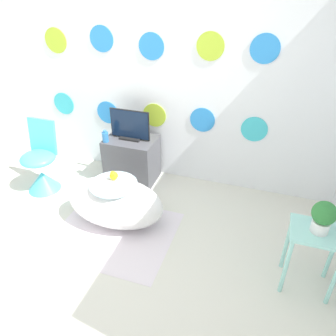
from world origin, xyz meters
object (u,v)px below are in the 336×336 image
(tv, at_px, (130,126))
(vase, at_px, (105,137))
(bathtub, at_px, (115,202))
(chair, at_px, (41,169))
(potted_plant_left, at_px, (323,216))

(tv, relative_size, vase, 3.39)
(tv, bearing_deg, vase, -147.08)
(bathtub, relative_size, chair, 1.22)
(bathtub, bearing_deg, tv, 101.76)
(potted_plant_left, bearing_deg, tv, 152.96)
(vase, height_order, potted_plant_left, potted_plant_left)
(tv, height_order, potted_plant_left, tv)
(tv, height_order, vase, tv)
(bathtub, xyz_separation_m, potted_plant_left, (1.76, -0.22, 0.47))
(vase, bearing_deg, tv, 32.92)
(vase, bearing_deg, bathtub, -57.39)
(bathtub, distance_m, chair, 1.07)
(chair, relative_size, potted_plant_left, 3.17)
(chair, relative_size, tv, 1.74)
(chair, xyz_separation_m, vase, (0.65, 0.36, 0.33))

